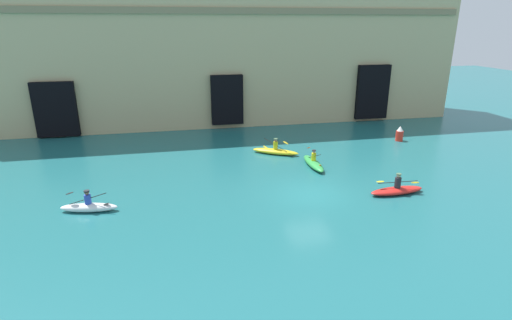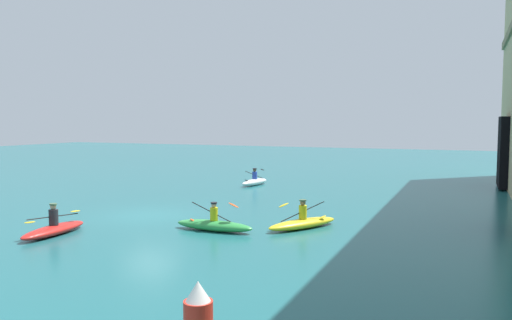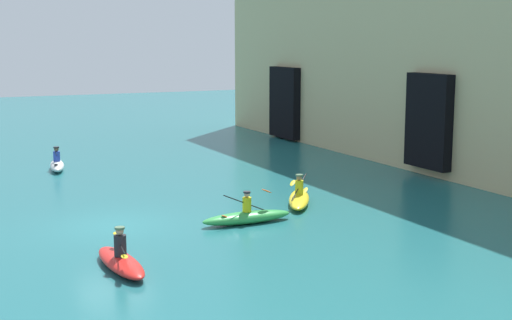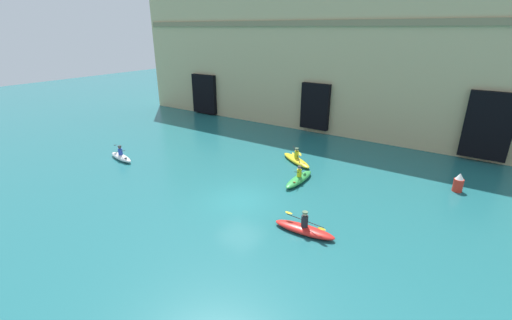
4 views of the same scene
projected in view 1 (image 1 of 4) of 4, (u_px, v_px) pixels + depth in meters
ground_plane at (310, 194)px, 22.22m from camera, size 120.00×120.00×0.00m
cliff_bluff at (219, 37)px, 36.89m from camera, size 44.47×7.58×15.57m
kayak_yellow at (275, 151)px, 28.88m from camera, size 3.33×2.42×1.17m
kayak_white at (89, 207)px, 20.06m from camera, size 2.91×1.11×1.15m
kayak_red at (397, 190)px, 22.14m from camera, size 3.21×0.99×1.20m
kayak_green at (313, 163)px, 26.40m from camera, size 0.78×3.29×1.17m
marker_buoy at (400, 134)px, 32.06m from camera, size 0.58×0.58×1.22m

